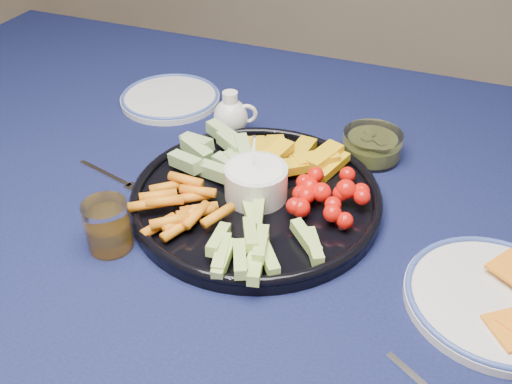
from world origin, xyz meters
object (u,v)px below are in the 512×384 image
at_px(creamer_pitcher, 231,117).
at_px(juice_tumbler, 108,228).
at_px(crudite_platter, 255,193).
at_px(dining_table, 212,205).
at_px(pickle_bowl, 372,146).
at_px(cheese_plate, 496,297).
at_px(side_plate_extra, 170,98).

height_order(creamer_pitcher, juice_tumbler, creamer_pitcher).
height_order(crudite_platter, creamer_pitcher, crudite_platter).
xyz_separation_m(crudite_platter, creamer_pitcher, (-0.12, 0.18, 0.02)).
xyz_separation_m(dining_table, pickle_bowl, (0.26, 0.14, 0.11)).
bearing_deg(pickle_bowl, crudite_platter, -124.60).
xyz_separation_m(cheese_plate, juice_tumbler, (-0.53, -0.09, 0.02)).
distance_m(dining_table, pickle_bowl, 0.31).
distance_m(pickle_bowl, juice_tumbler, 0.49).
bearing_deg(cheese_plate, side_plate_extra, 153.14).
distance_m(dining_table, cheese_plate, 0.52).
xyz_separation_m(pickle_bowl, juice_tumbler, (-0.30, -0.38, 0.01)).
relative_size(crudite_platter, juice_tumbler, 5.17).
height_order(dining_table, side_plate_extra, side_plate_extra).
bearing_deg(dining_table, creamer_pitcher, 93.60).
relative_size(dining_table, juice_tumbler, 21.44).
relative_size(crudite_platter, cheese_plate, 1.70).
relative_size(pickle_bowl, juice_tumbler, 1.36).
relative_size(cheese_plate, juice_tumbler, 3.05).
relative_size(creamer_pitcher, pickle_bowl, 0.85).
height_order(pickle_bowl, cheese_plate, pickle_bowl).
height_order(dining_table, juice_tumbler, juice_tumbler).
relative_size(creamer_pitcher, juice_tumbler, 1.16).
bearing_deg(cheese_plate, dining_table, 162.82).
relative_size(dining_table, side_plate_extra, 8.00).
bearing_deg(dining_table, side_plate_extra, 134.00).
distance_m(dining_table, crudite_platter, 0.17).
xyz_separation_m(dining_table, cheese_plate, (0.49, -0.15, 0.10)).
distance_m(dining_table, side_plate_extra, 0.28).
distance_m(pickle_bowl, side_plate_extra, 0.44).
distance_m(creamer_pitcher, juice_tumbler, 0.36).
xyz_separation_m(pickle_bowl, side_plate_extra, (-0.44, 0.05, -0.01)).
relative_size(dining_table, cheese_plate, 7.03).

